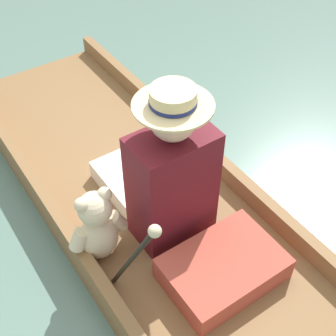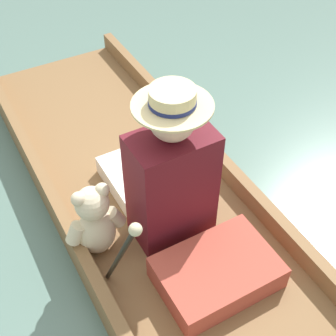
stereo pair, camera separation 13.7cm
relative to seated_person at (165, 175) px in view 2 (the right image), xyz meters
name	(u,v)px [view 2 (the right image)]	position (x,y,z in m)	size (l,w,h in m)	color
ground_plane	(149,214)	(-0.01, 0.16, -0.45)	(16.00, 16.00, 0.00)	slate
punt_boat	(149,205)	(-0.01, 0.16, -0.37)	(1.00, 3.19, 0.24)	brown
seat_cushion	(217,273)	(0.03, -0.44, -0.26)	(0.54, 0.38, 0.13)	#B24738
seated_person	(165,175)	(0.00, 0.00, 0.00)	(0.39, 0.74, 0.86)	white
teddy_bear	(95,222)	(-0.38, -0.01, -0.12)	(0.31, 0.18, 0.44)	beige
wine_glass	(192,147)	(0.34, 0.29, -0.19)	(0.06, 0.06, 0.21)	silver
walking_cane	(121,254)	(-0.41, -0.41, 0.15)	(0.04, 0.42, 0.82)	black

